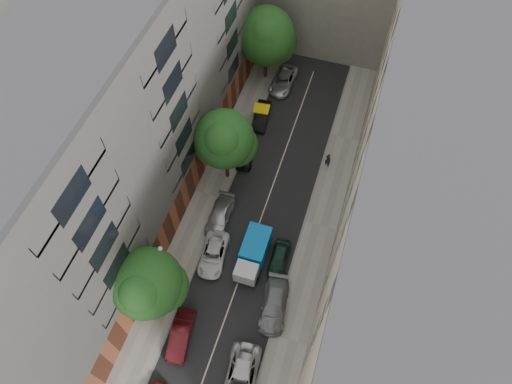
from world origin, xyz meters
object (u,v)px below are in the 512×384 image
at_px(car_right_2, 279,258).
at_px(pedestrian, 328,160).
at_px(car_right_1, 274,305).
at_px(tree_mid, 225,141).
at_px(tarp_truck, 253,254).
at_px(car_left_2, 213,254).
at_px(car_left_3, 220,216).
at_px(car_right_0, 241,378).
at_px(tree_far, 267,38).
at_px(lamp_post, 166,263).
at_px(car_left_1, 181,335).
at_px(tree_near, 148,286).
at_px(car_left_5, 261,116).
at_px(car_left_6, 284,80).
at_px(car_left_4, 246,154).

bearing_deg(car_right_2, pedestrian, 79.26).
distance_m(car_right_1, tree_mid, 14.78).
height_order(tarp_truck, pedestrian, tarp_truck).
bearing_deg(tree_mid, car_left_2, -78.73).
bearing_deg(tarp_truck, car_left_3, 144.16).
relative_size(car_left_2, car_left_3, 0.99).
bearing_deg(car_right_0, tarp_truck, 96.14).
bearing_deg(car_left_2, car_right_2, 7.24).
bearing_deg(tree_far, tarp_truck, -75.78).
height_order(car_left_2, lamp_post, lamp_post).
bearing_deg(car_left_1, tree_near, 140.07).
bearing_deg(tarp_truck, tree_mid, 123.05).
bearing_deg(lamp_post, car_left_1, -59.39).
xyz_separation_m(lamp_post, pedestrian, (9.65, 16.30, -3.44)).
relative_size(car_right_1, tree_near, 0.64).
xyz_separation_m(tarp_truck, car_right_1, (3.00, -3.61, -0.56)).
bearing_deg(car_left_5, car_left_6, 76.09).
xyz_separation_m(tree_near, tree_mid, (0.96, 14.28, 0.45)).
distance_m(car_left_1, car_left_5, 24.15).
relative_size(car_right_2, pedestrian, 2.13).
bearing_deg(car_left_1, tree_mid, 87.98).
xyz_separation_m(car_right_0, car_right_2, (0.00, 10.40, -0.10)).
distance_m(car_left_3, car_right_1, 9.77).
distance_m(car_right_0, lamp_post, 10.41).
xyz_separation_m(tarp_truck, car_left_1, (-3.40, -8.21, -0.59)).
height_order(tree_mid, tree_far, tree_far).
relative_size(tree_mid, pedestrian, 4.84).
xyz_separation_m(tarp_truck, car_left_6, (-3.40, 21.79, -0.60)).
distance_m(car_left_4, tree_far, 12.78).
xyz_separation_m(car_left_1, lamp_post, (-2.35, 3.98, 3.76)).
bearing_deg(car_left_4, car_left_1, -95.36).
xyz_separation_m(car_left_1, car_left_2, (0.00, 7.38, -0.06)).
height_order(car_left_5, car_right_2, car_left_5).
relative_size(car_left_4, lamp_post, 0.55).
distance_m(car_right_2, pedestrian, 11.61).
relative_size(car_right_0, tree_near, 0.66).
relative_size(car_left_1, pedestrian, 2.45).
height_order(car_left_4, car_left_6, car_left_6).
bearing_deg(car_left_1, lamp_post, 112.49).
bearing_deg(tree_near, car_left_6, 84.63).
bearing_deg(car_right_2, lamp_post, -151.09).
xyz_separation_m(car_right_2, tree_mid, (-7.30, 7.14, 5.04)).
bearing_deg(car_left_6, car_left_5, -95.28).
bearing_deg(car_right_1, car_left_1, -151.39).
bearing_deg(car_right_0, car_right_1, 76.15).
relative_size(car_left_1, tree_mid, 0.51).
distance_m(car_left_2, tree_far, 23.74).
bearing_deg(car_right_0, car_left_6, 93.55).
xyz_separation_m(car_left_3, car_right_1, (7.20, -6.60, 0.05)).
relative_size(tarp_truck, car_right_2, 1.37).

